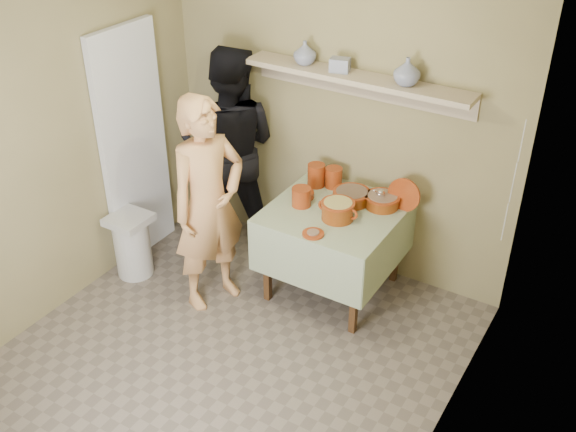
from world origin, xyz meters
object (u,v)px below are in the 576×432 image
Objects in this scene: serving_table at (335,223)px; trash_bin at (132,245)px; person_helper at (230,149)px; cazuela_rice at (338,209)px; person_cook at (209,205)px.

serving_table reaches higher than trash_bin.
person_helper is 1.85× the size of serving_table.
person_helper is 3.20× the size of trash_bin.
serving_table is 2.95× the size of cazuela_rice.
person_helper is at bearing 66.37° from trash_bin.
trash_bin is (-0.39, -0.89, -0.61)m from person_helper.
person_cook reaches higher than serving_table.
cazuela_rice reaches higher than serving_table.
person_helper is at bearing 168.87° from serving_table.
person_cook is 0.98m from serving_table.
trash_bin is at bearing -156.44° from serving_table.
person_helper reaches higher than trash_bin.
cazuela_rice is at bearing -42.05° from person_cook.
serving_table is (1.14, -0.22, -0.25)m from person_helper.
trash_bin is (-1.61, -0.56, -0.56)m from cazuela_rice.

